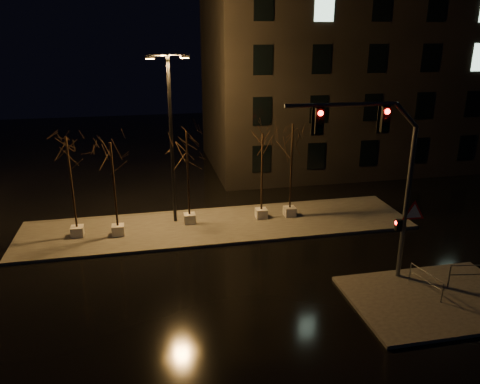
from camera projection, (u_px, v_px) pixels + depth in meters
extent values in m
plane|color=black|center=(240.00, 278.00, 21.15)|extent=(90.00, 90.00, 0.00)
cube|color=#45423D|center=(219.00, 225.00, 26.68)|extent=(22.00, 5.00, 0.15)
cube|color=#45423D|center=(435.00, 299.00, 19.34)|extent=(7.00, 5.00, 0.15)
cube|color=black|center=(363.00, 71.00, 38.06)|extent=(25.00, 12.00, 15.00)
cube|color=silver|center=(77.00, 231.00, 25.04)|extent=(0.65, 0.65, 0.55)
cylinder|color=black|center=(71.00, 183.00, 24.15)|extent=(0.11, 0.11, 4.88)
cube|color=silver|center=(118.00, 230.00, 25.20)|extent=(0.65, 0.65, 0.55)
cylinder|color=black|center=(114.00, 185.00, 24.37)|extent=(0.11, 0.11, 4.54)
cube|color=silver|center=(190.00, 218.00, 26.75)|extent=(0.65, 0.65, 0.55)
cylinder|color=black|center=(188.00, 174.00, 25.89)|extent=(0.11, 0.11, 4.74)
cube|color=silver|center=(261.00, 213.00, 27.50)|extent=(0.65, 0.65, 0.55)
cylinder|color=black|center=(262.00, 172.00, 26.67)|extent=(0.11, 0.11, 4.50)
cube|color=silver|center=(290.00, 211.00, 27.78)|extent=(0.65, 0.65, 0.55)
cylinder|color=black|center=(291.00, 167.00, 26.88)|extent=(0.11, 0.11, 4.96)
cylinder|color=#515458|center=(406.00, 205.00, 19.95)|extent=(0.20, 0.20, 6.78)
cylinder|color=#515458|center=(341.00, 105.00, 18.10)|extent=(4.52, 0.44, 0.16)
cube|color=black|center=(385.00, 119.00, 18.55)|extent=(0.35, 0.27, 1.02)
cube|color=black|center=(319.00, 121.00, 18.18)|extent=(0.35, 0.27, 1.02)
cube|color=black|center=(398.00, 225.00, 20.21)|extent=(0.26, 0.22, 0.51)
cone|color=red|center=(413.00, 213.00, 20.05)|extent=(1.17, 0.11, 1.18)
sphere|color=#FF0C07|center=(418.00, 110.00, 18.62)|extent=(0.20, 0.20, 0.20)
cylinder|color=black|center=(172.00, 143.00, 25.60)|extent=(0.19, 0.19, 9.26)
cylinder|color=black|center=(167.00, 55.00, 24.08)|extent=(2.01, 0.54, 0.09)
cube|color=#FF9F32|center=(150.00, 58.00, 23.76)|extent=(0.51, 0.36, 0.19)
cube|color=#FF9F32|center=(185.00, 57.00, 24.50)|extent=(0.51, 0.36, 0.19)
cylinder|color=#515458|center=(449.00, 277.00, 19.94)|extent=(0.05, 0.05, 0.99)
cylinder|color=#515458|center=(479.00, 265.00, 19.80)|extent=(2.38, 0.45, 0.04)
cylinder|color=#515458|center=(477.00, 274.00, 19.95)|extent=(2.38, 0.45, 0.04)
cylinder|color=#515458|center=(442.00, 293.00, 18.87)|extent=(0.05, 0.05, 0.83)
cylinder|color=#515458|center=(410.00, 272.00, 20.48)|extent=(0.05, 0.05, 0.83)
cylinder|color=#515458|center=(427.00, 273.00, 19.52)|extent=(0.39, 1.82, 0.04)
cylinder|color=#515458|center=(426.00, 280.00, 19.64)|extent=(0.39, 1.82, 0.04)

